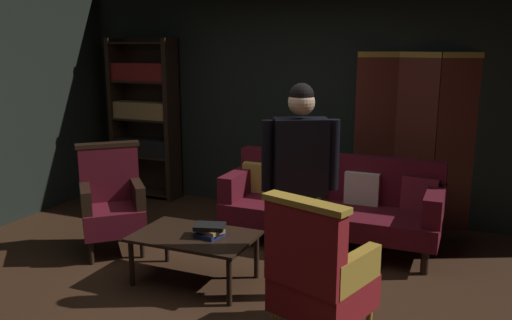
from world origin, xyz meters
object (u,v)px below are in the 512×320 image
(velvet_couch, at_px, (332,200))
(standing_figure, at_px, (300,173))
(folding_screen, at_px, (415,139))
(armchair_wing_left, at_px, (112,202))
(coffee_table, at_px, (195,240))
(book_navy_cloth, at_px, (210,234))
(bookshelf, at_px, (145,115))
(armchair_gilt_accent, at_px, (318,275))
(book_black_cloth, at_px, (210,227))
(book_tan_leather, at_px, (210,230))

(velvet_couch, relative_size, standing_figure, 1.25)
(folding_screen, bearing_deg, armchair_wing_left, -144.62)
(coffee_table, relative_size, book_navy_cloth, 5.05)
(bookshelf, relative_size, armchair_wing_left, 1.97)
(armchair_gilt_accent, distance_m, standing_figure, 0.84)
(bookshelf, distance_m, velvet_couch, 2.87)
(book_navy_cloth, relative_size, book_black_cloth, 0.80)
(bookshelf, distance_m, book_navy_cloth, 2.93)
(armchair_wing_left, xyz_separation_m, book_tan_leather, (1.22, -0.30, -0.02))
(standing_figure, distance_m, book_black_cloth, 0.92)
(velvet_couch, bearing_deg, book_black_cloth, -118.16)
(book_tan_leather, bearing_deg, book_black_cloth, 0.00)
(velvet_couch, xyz_separation_m, book_black_cloth, (-0.70, -1.30, 0.05))
(bookshelf, bearing_deg, armchair_wing_left, -65.72)
(armchair_gilt_accent, bearing_deg, bookshelf, 140.42)
(bookshelf, height_order, velvet_couch, bookshelf)
(coffee_table, bearing_deg, armchair_gilt_accent, -22.19)
(velvet_couch, xyz_separation_m, armchair_gilt_accent, (0.38, -1.81, 0.03))
(coffee_table, distance_m, book_tan_leather, 0.17)
(standing_figure, bearing_deg, book_tan_leather, -176.44)
(coffee_table, height_order, book_navy_cloth, book_navy_cloth)
(coffee_table, bearing_deg, book_navy_cloth, 8.24)
(armchair_gilt_accent, relative_size, standing_figure, 0.61)
(velvet_couch, relative_size, coffee_table, 2.12)
(book_tan_leather, bearing_deg, folding_screen, 57.38)
(folding_screen, bearing_deg, velvet_couch, -128.73)
(folding_screen, relative_size, armchair_gilt_accent, 1.83)
(armchair_wing_left, height_order, book_navy_cloth, armchair_wing_left)
(folding_screen, distance_m, armchair_wing_left, 3.22)
(book_black_cloth, bearing_deg, armchair_wing_left, 166.23)
(armchair_wing_left, relative_size, book_black_cloth, 4.20)
(bookshelf, height_order, armchair_wing_left, bookshelf)
(book_tan_leather, bearing_deg, book_navy_cloth, 0.00)
(coffee_table, xyz_separation_m, armchair_gilt_accent, (1.22, -0.50, 0.12))
(coffee_table, bearing_deg, folding_screen, 55.12)
(standing_figure, xyz_separation_m, book_black_cloth, (-0.76, -0.05, -0.52))
(coffee_table, distance_m, armchair_wing_left, 1.14)
(bookshelf, xyz_separation_m, book_tan_leather, (2.00, -2.04, -0.61))
(folding_screen, xyz_separation_m, armchair_gilt_accent, (-0.29, -2.65, -0.50))
(velvet_couch, distance_m, coffee_table, 1.56)
(velvet_couch, relative_size, armchair_wing_left, 2.04)
(folding_screen, relative_size, velvet_couch, 0.90)
(velvet_couch, relative_size, armchair_gilt_accent, 2.04)
(armchair_gilt_accent, relative_size, armchair_wing_left, 1.00)
(standing_figure, bearing_deg, coffee_table, -175.73)
(standing_figure, bearing_deg, bookshelf, 144.28)
(bookshelf, relative_size, armchair_gilt_accent, 1.97)
(standing_figure, bearing_deg, armchair_gilt_accent, -60.32)
(velvet_couch, distance_m, book_black_cloth, 1.47)
(armchair_wing_left, relative_size, book_tan_leather, 4.71)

